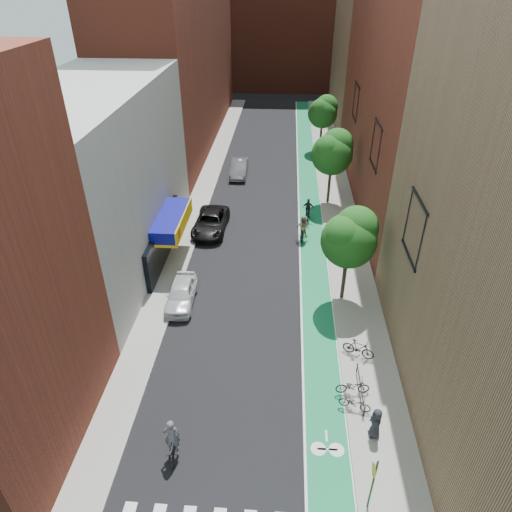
% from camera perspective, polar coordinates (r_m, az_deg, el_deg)
% --- Properties ---
extents(ground, '(160.00, 160.00, 0.00)m').
position_cam_1_polar(ground, '(22.81, -1.98, -20.39)').
color(ground, black).
rests_on(ground, ground).
extents(bike_lane, '(2.00, 68.00, 0.01)m').
position_cam_1_polar(bike_lane, '(43.66, 6.64, 7.79)').
color(bike_lane, '#15773D').
rests_on(bike_lane, ground).
extents(sidewalk_left, '(2.00, 68.00, 0.15)m').
position_cam_1_polar(sidewalk_left, '(44.24, -6.53, 8.24)').
color(sidewalk_left, gray).
rests_on(sidewalk_left, ground).
extents(sidewalk_right, '(3.00, 68.00, 0.15)m').
position_cam_1_polar(sidewalk_right, '(43.84, 9.93, 7.71)').
color(sidewalk_right, gray).
rests_on(sidewalk_right, ground).
extents(building_left_white, '(8.00, 20.00, 12.00)m').
position_cam_1_polar(building_left_white, '(32.74, -19.45, 8.86)').
color(building_left_white, silver).
rests_on(building_left_white, ground).
extents(building_left_far_red, '(8.00, 36.00, 22.00)m').
position_cam_1_polar(building_left_far_red, '(57.49, -9.82, 25.04)').
color(building_left_far_red, maroon).
rests_on(building_left_far_red, ground).
extents(building_right_mid_red, '(8.00, 28.00, 22.00)m').
position_cam_1_polar(building_right_mid_red, '(41.57, 19.54, 20.97)').
color(building_right_mid_red, maroon).
rests_on(building_right_mid_red, ground).
extents(building_right_far_tan, '(8.00, 20.00, 18.00)m').
position_cam_1_polar(building_right_far_tan, '(65.10, 14.17, 23.66)').
color(building_right_far_tan, '#8C6B4C').
rests_on(building_right_far_tan, ground).
extents(building_far_closure, '(30.00, 14.00, 20.00)m').
position_cam_1_polar(building_far_closure, '(86.02, 3.08, 27.15)').
color(building_far_closure, maroon).
rests_on(building_far_closure, ground).
extents(tree_near, '(3.40, 3.36, 6.42)m').
position_cam_1_polar(tree_near, '(27.54, 11.67, 2.42)').
color(tree_near, '#332619').
rests_on(tree_near, ground).
extents(tree_mid, '(3.55, 3.53, 6.74)m').
position_cam_1_polar(tree_mid, '(40.12, 9.58, 12.82)').
color(tree_mid, '#332619').
rests_on(tree_mid, ground).
extents(tree_far, '(3.30, 3.25, 6.21)m').
position_cam_1_polar(tree_far, '(53.57, 8.39, 17.50)').
color(tree_far, '#332619').
rests_on(tree_far, ground).
extents(sign_pole, '(0.13, 0.71, 3.00)m').
position_cam_1_polar(sign_pole, '(19.61, 14.39, -25.63)').
color(sign_pole, '#194C26').
rests_on(sign_pole, sidewalk_right).
extents(parked_car_white, '(1.84, 4.26, 1.43)m').
position_cam_1_polar(parked_car_white, '(29.22, -9.34, -4.65)').
color(parked_car_white, silver).
rests_on(parked_car_white, ground).
extents(parked_car_black, '(2.62, 5.43, 1.49)m').
position_cam_1_polar(parked_car_black, '(36.90, -5.70, 4.23)').
color(parked_car_black, black).
rests_on(parked_car_black, ground).
extents(parked_car_silver, '(1.64, 4.62, 1.52)m').
position_cam_1_polar(parked_car_silver, '(47.18, -2.12, 10.92)').
color(parked_car_silver, gray).
rests_on(parked_car_silver, ground).
extents(cyclist_lead, '(0.75, 1.60, 2.22)m').
position_cam_1_polar(cyclist_lead, '(21.53, -10.40, -22.09)').
color(cyclist_lead, black).
rests_on(cyclist_lead, ground).
extents(cyclist_lane_near, '(0.95, 1.73, 2.12)m').
position_cam_1_polar(cyclist_lane_near, '(35.41, 5.87, 3.23)').
color(cyclist_lane_near, black).
rests_on(cyclist_lane_near, ground).
extents(cyclist_lane_mid, '(0.99, 1.97, 1.97)m').
position_cam_1_polar(cyclist_lane_mid, '(38.44, 6.51, 5.35)').
color(cyclist_lane_mid, black).
rests_on(cyclist_lane_mid, ground).
extents(cyclist_lane_far, '(1.09, 1.62, 1.93)m').
position_cam_1_polar(cyclist_lane_far, '(35.72, 5.85, 3.42)').
color(cyclist_lane_far, black).
rests_on(cyclist_lane_far, ground).
extents(parked_bike_near, '(1.63, 0.95, 0.81)m').
position_cam_1_polar(parked_bike_near, '(23.36, 12.25, -17.51)').
color(parked_bike_near, black).
rests_on(parked_bike_near, sidewalk_right).
extents(parked_bike_mid, '(1.81, 1.17, 1.06)m').
position_cam_1_polar(parked_bike_mid, '(25.79, 12.69, -11.21)').
color(parked_bike_mid, black).
rests_on(parked_bike_mid, sidewalk_right).
extents(parked_bike_far, '(1.73, 0.72, 0.89)m').
position_cam_1_polar(parked_bike_far, '(23.97, 11.99, -15.64)').
color(parked_bike_far, black).
rests_on(parked_bike_far, sidewalk_right).
extents(pedestrian, '(0.63, 0.87, 1.64)m').
position_cam_1_polar(pedestrian, '(22.30, 14.75, -19.55)').
color(pedestrian, '#202229').
rests_on(pedestrian, sidewalk_right).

